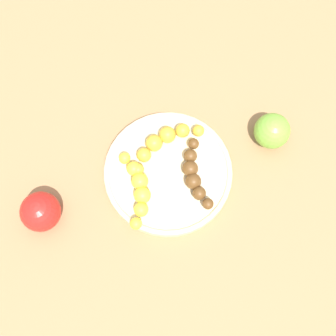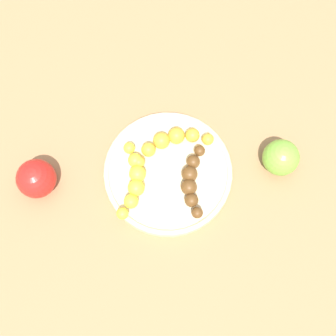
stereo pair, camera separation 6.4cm
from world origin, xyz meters
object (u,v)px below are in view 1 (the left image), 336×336
(banana_yellow, at_px, (138,189))
(apple_green, at_px, (272,131))
(banana_overripe, at_px, (194,174))
(banana_spotted, at_px, (163,142))
(fruit_bowl, at_px, (168,172))
(apple_red, at_px, (41,212))

(banana_yellow, xyz_separation_m, apple_green, (0.21, 0.17, -0.00))
(banana_overripe, height_order, banana_spotted, banana_spotted)
(banana_spotted, xyz_separation_m, banana_yellow, (-0.02, -0.10, -0.00))
(fruit_bowl, height_order, banana_overripe, banana_overripe)
(fruit_bowl, height_order, banana_spotted, banana_spotted)
(apple_green, bearing_deg, banana_spotted, -159.59)
(banana_spotted, bearing_deg, banana_overripe, -171.91)
(banana_overripe, bearing_deg, banana_yellow, 3.23)
(fruit_bowl, bearing_deg, banana_overripe, 1.19)
(banana_spotted, bearing_deg, banana_yellow, 119.44)
(banana_spotted, bearing_deg, apple_green, -117.90)
(banana_spotted, relative_size, banana_yellow, 0.92)
(fruit_bowl, bearing_deg, banana_yellow, -130.81)
(apple_red, bearing_deg, fruit_bowl, 33.76)
(banana_yellow, distance_m, apple_red, 0.18)
(banana_spotted, distance_m, banana_yellow, 0.10)
(fruit_bowl, relative_size, banana_spotted, 1.95)
(fruit_bowl, xyz_separation_m, banana_overripe, (0.05, 0.00, 0.02))
(banana_overripe, distance_m, apple_green, 0.17)
(banana_spotted, bearing_deg, apple_red, 87.32)
(banana_yellow, bearing_deg, banana_overripe, 3.88)
(banana_overripe, xyz_separation_m, apple_green, (0.12, 0.12, -0.00))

